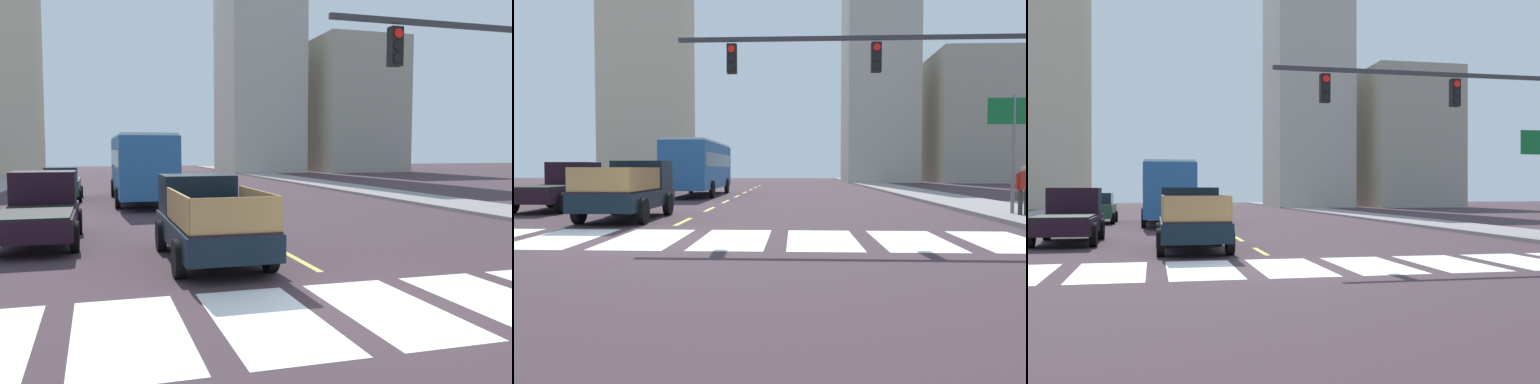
{
  "view_description": "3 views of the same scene",
  "coord_description": "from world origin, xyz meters",
  "views": [
    {
      "loc": [
        -4.59,
        -7.76,
        2.63
      ],
      "look_at": [
        0.69,
        10.02,
        1.16
      ],
      "focal_mm": 37.98,
      "sensor_mm": 36.0,
      "label": 1
    },
    {
      "loc": [
        3.54,
        -12.16,
        1.68
      ],
      "look_at": [
        2.62,
        6.67,
        0.83
      ],
      "focal_mm": 36.26,
      "sensor_mm": 36.0,
      "label": 2
    },
    {
      "loc": [
        -3.2,
        -14.55,
        1.86
      ],
      "look_at": [
        1.64,
        8.27,
        1.8
      ],
      "focal_mm": 43.3,
      "sensor_mm": 36.0,
      "label": 3
    }
  ],
  "objects": [
    {
      "name": "ground_plane",
      "position": [
        0.0,
        0.0,
        0.0
      ],
      "size": [
        160.0,
        160.0,
        0.0
      ],
      "primitive_type": "plane",
      "color": "#3E2E34"
    },
    {
      "name": "sidewalk_right",
      "position": [
        11.57,
        18.0,
        0.07
      ],
      "size": [
        3.38,
        110.0,
        0.15
      ],
      "primitive_type": "cube",
      "color": "gray",
      "rests_on": "ground"
    },
    {
      "name": "sidewalk_left",
      "position": [
        -11.57,
        18.0,
        0.07
      ],
      "size": [
        3.38,
        110.0,
        0.15
      ],
      "primitive_type": "cube",
      "color": "gray",
      "rests_on": "ground"
    },
    {
      "name": "crosswalk_stripe_3",
      "position": [
        -2.09,
        0.0,
        0.0
      ],
      "size": [
        1.62,
        3.61,
        0.01
      ],
      "primitive_type": "cube",
      "color": "white",
      "rests_on": "ground"
    },
    {
      "name": "crosswalk_stripe_4",
      "position": [
        0.0,
        0.0,
        0.0
      ],
      "size": [
        1.62,
        3.61,
        0.01
      ],
      "primitive_type": "cube",
      "color": "white",
      "rests_on": "ground"
    },
    {
      "name": "crosswalk_stripe_5",
      "position": [
        2.09,
        0.0,
        0.0
      ],
      "size": [
        1.62,
        3.61,
        0.01
      ],
      "primitive_type": "cube",
      "color": "white",
      "rests_on": "ground"
    },
    {
      "name": "crosswalk_stripe_6",
      "position": [
        4.17,
        0.0,
        0.0
      ],
      "size": [
        1.62,
        3.61,
        0.01
      ],
      "primitive_type": "cube",
      "color": "white",
      "rests_on": "ground"
    },
    {
      "name": "crosswalk_stripe_7",
      "position": [
        6.26,
        0.0,
        0.0
      ],
      "size": [
        1.62,
        3.61,
        0.01
      ],
      "primitive_type": "cube",
      "color": "white",
      "rests_on": "ground"
    },
    {
      "name": "crosswalk_stripe_8",
      "position": [
        8.34,
        0.0,
        0.0
      ],
      "size": [
        1.62,
        3.61,
        0.01
      ],
      "primitive_type": "cube",
      "color": "white",
      "rests_on": "ground"
    },
    {
      "name": "lane_dash_0",
      "position": [
        0.0,
        4.0,
        0.0
      ],
      "size": [
        0.16,
        2.4,
        0.01
      ],
      "primitive_type": "cube",
      "color": "#D1CA53",
      "rests_on": "ground"
    },
    {
      "name": "lane_dash_1",
      "position": [
        0.0,
        9.0,
        0.0
      ],
      "size": [
        0.16,
        2.4,
        0.01
      ],
      "primitive_type": "cube",
      "color": "#D1CA53",
      "rests_on": "ground"
    },
    {
      "name": "lane_dash_2",
      "position": [
        0.0,
        14.0,
        0.0
      ],
      "size": [
        0.16,
        2.4,
        0.01
      ],
      "primitive_type": "cube",
      "color": "#D1CA53",
      "rests_on": "ground"
    },
    {
      "name": "lane_dash_3",
      "position": [
        0.0,
        19.0,
        0.0
      ],
      "size": [
        0.16,
        2.4,
        0.01
      ],
      "primitive_type": "cube",
      "color": "#D1CA53",
      "rests_on": "ground"
    },
    {
      "name": "lane_dash_4",
      "position": [
        0.0,
        24.0,
        0.0
      ],
      "size": [
        0.16,
        2.4,
        0.01
      ],
      "primitive_type": "cube",
      "color": "#D1CA53",
      "rests_on": "ground"
    },
    {
      "name": "lane_dash_5",
      "position": [
        0.0,
        29.0,
        0.0
      ],
      "size": [
        0.16,
        2.4,
        0.01
      ],
      "primitive_type": "cube",
      "color": "#D1CA53",
      "rests_on": "ground"
    },
    {
      "name": "lane_dash_6",
      "position": [
        0.0,
        34.0,
        0.0
      ],
      "size": [
        0.16,
        2.4,
        0.01
      ],
      "primitive_type": "cube",
      "color": "#D1CA53",
      "rests_on": "ground"
    },
    {
      "name": "lane_dash_7",
      "position": [
        0.0,
        39.0,
        0.0
      ],
      "size": [
        0.16,
        2.4,
        0.01
      ],
      "primitive_type": "cube",
      "color": "#D1CA53",
      "rests_on": "ground"
    },
    {
      "name": "pickup_stakebed",
      "position": [
        -2.03,
        5.12,
        0.94
      ],
      "size": [
        2.18,
        5.2,
        1.96
      ],
      "rotation": [
        0.0,
        0.0,
        -0.03
      ],
      "color": "black",
      "rests_on": "ground"
    },
    {
      "name": "pickup_dark",
      "position": [
        -6.12,
        8.74,
        0.92
      ],
      "size": [
        2.18,
        5.2,
        1.96
      ],
      "rotation": [
        0.0,
        0.0,
        0.04
      ],
      "color": "black",
      "rests_on": "ground"
    },
    {
      "name": "city_bus",
      "position": [
        -2.43,
        19.96,
        1.95
      ],
      "size": [
        2.72,
        10.8,
        3.32
      ],
      "rotation": [
        0.0,
        0.0,
        -0.03
      ],
      "color": "#275D98",
      "rests_on": "ground"
    },
    {
      "name": "sedan_far",
      "position": [
        -6.29,
        21.97,
        0.86
      ],
      "size": [
        2.02,
        4.4,
        1.72
      ],
      "rotation": [
        0.0,
        0.0,
        0.02
      ],
      "color": "#224D30",
      "rests_on": "ground"
    },
    {
      "name": "traffic_signal_gantry",
      "position": [
        7.07,
        2.83,
        4.25
      ],
      "size": [
        10.42,
        0.27,
        6.0
      ],
      "color": "#2D2D33",
      "rests_on": "ground"
    },
    {
      "name": "direction_sign_green",
      "position": [
        10.99,
        5.95,
        3.03
      ],
      "size": [
        1.7,
        0.12,
        4.2
      ],
      "color": "slate",
      "rests_on": "ground"
    },
    {
      "name": "pedestrian_walking",
      "position": [
        11.1,
        5.29,
        1.12
      ],
      "size": [
        0.53,
        0.34,
        1.64
      ],
      "rotation": [
        0.0,
        0.0,
        0.27
      ],
      "color": "#2C2D29",
      "rests_on": "sidewalk_right"
    },
    {
      "name": "tower_tall_centre",
      "position": [
        -15.22,
        53.09,
        14.3
      ],
      "size": [
        10.55,
        7.8,
        28.6
      ],
      "primitive_type": "cube",
      "color": "beige",
      "rests_on": "ground"
    },
    {
      "name": "block_mid_left",
      "position": [
        13.98,
        53.93,
        16.45
      ],
      "size": [
        8.43,
        10.44,
        32.9
      ],
      "primitive_type": "cube",
      "color": "#B9B2A4",
      "rests_on": "ground"
    },
    {
      "name": "block_mid_right",
      "position": [
        25.32,
        52.82,
        7.82
      ],
      "size": [
        9.99,
        11.65,
        15.64
      ],
      "primitive_type": "cube",
      "color": "#A29B89",
      "rests_on": "ground"
    }
  ]
}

